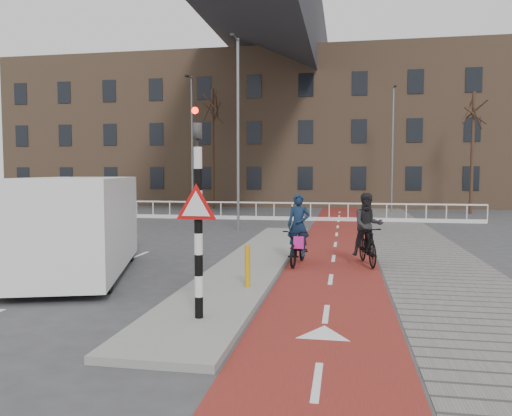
# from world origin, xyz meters

# --- Properties ---
(ground) EXTENTS (120.00, 120.00, 0.00)m
(ground) POSITION_xyz_m (0.00, 0.00, 0.00)
(ground) COLOR #38383A
(ground) RESTS_ON ground
(bike_lane) EXTENTS (2.50, 60.00, 0.01)m
(bike_lane) POSITION_xyz_m (1.50, 10.00, 0.01)
(bike_lane) COLOR maroon
(bike_lane) RESTS_ON ground
(sidewalk) EXTENTS (3.00, 60.00, 0.01)m
(sidewalk) POSITION_xyz_m (4.30, 10.00, 0.01)
(sidewalk) COLOR slate
(sidewalk) RESTS_ON ground
(curb_island) EXTENTS (1.80, 16.00, 0.12)m
(curb_island) POSITION_xyz_m (-0.70, 4.00, 0.06)
(curb_island) COLOR gray
(curb_island) RESTS_ON ground
(traffic_signal) EXTENTS (0.80, 0.80, 3.68)m
(traffic_signal) POSITION_xyz_m (-0.60, -2.02, 1.99)
(traffic_signal) COLOR black
(traffic_signal) RESTS_ON curb_island
(bollard) EXTENTS (0.12, 0.12, 0.90)m
(bollard) POSITION_xyz_m (-0.23, 0.40, 0.57)
(bollard) COLOR #CB900B
(bollard) RESTS_ON curb_island
(cyclist_near) EXTENTS (0.86, 1.96, 1.98)m
(cyclist_near) POSITION_xyz_m (0.55, 3.83, 0.67)
(cyclist_near) COLOR black
(cyclist_near) RESTS_ON bike_lane
(cyclist_far) EXTENTS (0.97, 1.94, 2.01)m
(cyclist_far) POSITION_xyz_m (2.45, 4.08, 0.84)
(cyclist_far) COLOR black
(cyclist_far) RESTS_ON bike_lane
(van) EXTENTS (3.89, 6.13, 2.46)m
(van) POSITION_xyz_m (-4.75, 1.38, 1.29)
(van) COLOR white
(van) RESTS_ON ground
(railing) EXTENTS (28.00, 0.10, 0.99)m
(railing) POSITION_xyz_m (-5.00, 17.00, 0.31)
(railing) COLOR silver
(railing) RESTS_ON ground
(townhouse_row) EXTENTS (46.00, 10.00, 15.90)m
(townhouse_row) POSITION_xyz_m (-3.00, 32.00, 7.81)
(townhouse_row) COLOR #7F6047
(townhouse_row) RESTS_ON ground
(tree_mid) EXTENTS (0.24, 0.24, 8.62)m
(tree_mid) POSITION_xyz_m (-7.62, 25.13, 4.31)
(tree_mid) COLOR #321F16
(tree_mid) RESTS_ON ground
(tree_right) EXTENTS (0.21, 0.21, 7.63)m
(tree_right) POSITION_xyz_m (9.68, 23.38, 3.82)
(tree_right) COLOR #321F16
(tree_right) RESTS_ON ground
(streetlight_near) EXTENTS (0.12, 0.12, 8.53)m
(streetlight_near) POSITION_xyz_m (-2.93, 12.03, 4.27)
(streetlight_near) COLOR slate
(streetlight_near) RESTS_ON ground
(streetlight_left) EXTENTS (0.12, 0.12, 8.80)m
(streetlight_left) POSITION_xyz_m (-8.03, 21.46, 4.40)
(streetlight_left) COLOR slate
(streetlight_left) RESTS_ON ground
(streetlight_right) EXTENTS (0.12, 0.12, 8.18)m
(streetlight_right) POSITION_xyz_m (4.86, 23.78, 4.09)
(streetlight_right) COLOR slate
(streetlight_right) RESTS_ON ground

